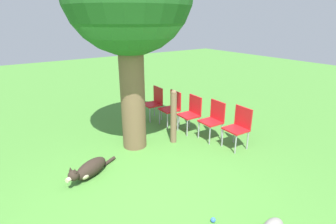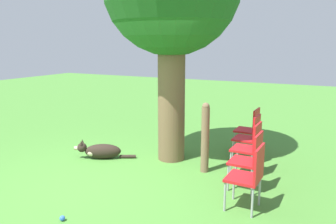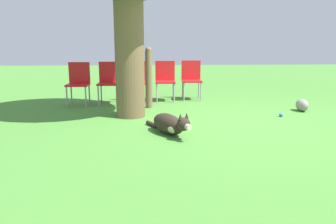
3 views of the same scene
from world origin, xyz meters
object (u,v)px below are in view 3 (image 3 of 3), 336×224
tennis_ball (281,115)px  red_chair_3 (109,80)px  dog (170,124)px  red_chair_4 (79,81)px  red_chair_2 (138,79)px  red_chair_1 (165,78)px  red_chair_0 (191,77)px  fence_post (149,77)px

tennis_ball → red_chair_3: bearing=63.6°
dog → tennis_ball: 2.28m
red_chair_4 → red_chair_2: bearing=104.6°
red_chair_1 → red_chair_4: (-0.42, 1.84, 0.00)m
red_chair_4 → red_chair_0: bearing=104.6°
dog → tennis_ball: size_ratio=15.72×
dog → red_chair_2: red_chair_2 is taller
dog → fence_post: size_ratio=0.88×
red_chair_1 → red_chair_4: 1.88m
dog → red_chair_4: bearing=-172.1°
red_chair_2 → fence_post: bearing=20.4°
dog → red_chair_3: red_chair_3 is taller
red_chair_4 → red_chair_1: bearing=104.6°
dog → red_chair_0: 3.11m
dog → tennis_ball: bearing=89.1°
fence_post → red_chair_3: fence_post is taller
red_chair_0 → tennis_ball: (-1.99, -1.33, -0.47)m
tennis_ball → red_chair_1: bearing=46.3°
red_chair_1 → tennis_ball: size_ratio=13.03×
red_chair_3 → red_chair_4: size_ratio=1.00×
red_chair_0 → red_chair_2: bearing=-75.4°
red_chair_0 → red_chair_4: (-0.56, 2.45, 0.00)m
tennis_ball → fence_post: bearing=66.5°
red_chair_0 → red_chair_2: (-0.28, 1.22, 0.00)m
fence_post → red_chair_1: bearing=-23.7°
red_chair_0 → red_chair_2: 1.26m
red_chair_1 → tennis_ball: (-1.86, -1.94, -0.47)m
dog → fence_post: bearing=160.4°
red_chair_1 → red_chair_2: 0.63m
fence_post → red_chair_1: fence_post is taller
fence_post → red_chair_4: (0.43, 1.46, -0.10)m
red_chair_2 → red_chair_3: bearing=-75.4°
red_chair_4 → tennis_ball: size_ratio=13.03×
dog → fence_post: (2.02, 0.28, 0.46)m
fence_post → tennis_ball: (-1.01, -2.32, -0.58)m
red_chair_4 → tennis_ball: (-1.44, -3.78, -0.47)m
dog → red_chair_2: bearing=163.3°
red_chair_3 → red_chair_4: (-0.14, 0.61, 0.00)m
red_chair_3 → red_chair_0: bearing=104.6°
dog → red_chair_2: 2.81m
red_chair_2 → dog: bearing=12.6°
tennis_ball → red_chair_2: bearing=56.1°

